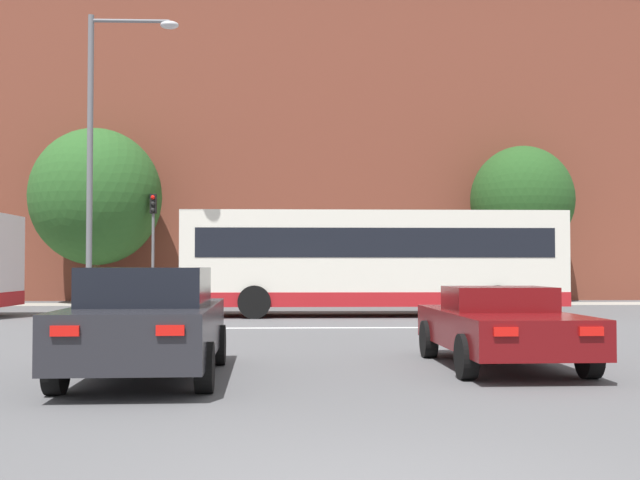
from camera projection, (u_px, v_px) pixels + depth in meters
name	position (u px, v px, depth m)	size (l,w,h in m)	color
stop_line_strip	(315.00, 328.00, 20.46)	(9.79, 0.30, 0.01)	silver
far_pavement	(305.00, 304.00, 33.32)	(70.88, 2.50, 0.01)	#A09B91
brick_civic_building	(267.00, 147.00, 44.69)	(38.14, 16.18, 22.36)	brown
car_saloon_left	(148.00, 322.00, 11.30)	(2.14, 4.68, 1.56)	#232328
car_roadster_right	(500.00, 326.00, 12.55)	(2.04, 4.43, 1.25)	#600C0F
bus_crossing_lead	(372.00, 260.00, 25.48)	(11.91, 2.73, 3.29)	silver
traffic_light_far_right	(449.00, 244.00, 33.12)	(0.26, 0.31, 3.66)	slate
traffic_light_far_left	(153.00, 231.00, 32.85)	(0.26, 0.31, 4.55)	slate
street_lamp_junction	(104.00, 137.00, 21.74)	(2.45, 0.36, 8.43)	slate
pedestrian_waiting	(487.00, 278.00, 32.79)	(0.26, 0.41, 1.83)	black
tree_by_building	(96.00, 197.00, 34.14)	(5.56, 5.56, 7.46)	#4C3823
tree_kerbside	(522.00, 200.00, 35.46)	(4.54, 4.54, 6.91)	#4C3823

